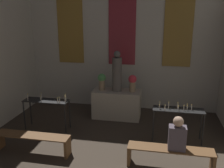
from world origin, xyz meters
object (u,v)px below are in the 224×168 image
at_px(statue, 117,73).
at_px(candle_rack_left, 47,104).
at_px(flower_vase_left, 102,81).
at_px(candle_rack_right, 178,114).
at_px(flower_vase_right, 132,82).
at_px(pew_back_left, 32,140).
at_px(person_seated, 177,135).
at_px(pew_back_right, 170,154).
at_px(altar, 117,104).

bearing_deg(statue, candle_rack_left, -145.79).
height_order(flower_vase_left, candle_rack_right, flower_vase_left).
distance_m(flower_vase_right, candle_rack_left, 2.63).
bearing_deg(candle_rack_left, candle_rack_right, -0.01).
xyz_separation_m(flower_vase_left, pew_back_left, (-1.11, -2.49, -0.86)).
height_order(statue, flower_vase_left, statue).
bearing_deg(person_seated, pew_back_left, 180.00).
distance_m(flower_vase_left, candle_rack_left, 1.85).
height_order(flower_vase_left, pew_back_right, flower_vase_left).
height_order(flower_vase_right, pew_back_left, flower_vase_right).
bearing_deg(person_seated, flower_vase_left, 131.40).
xyz_separation_m(statue, candle_rack_left, (-1.80, -1.22, -0.72)).
bearing_deg(flower_vase_right, person_seated, -63.73).
xyz_separation_m(flower_vase_right, pew_back_left, (-2.08, -2.49, -0.86)).
height_order(candle_rack_left, pew_back_left, candle_rack_left).
distance_m(flower_vase_left, flower_vase_right, 0.97).
relative_size(altar, pew_back_right, 0.82).
distance_m(altar, candle_rack_right, 2.20).
bearing_deg(person_seated, statue, 124.52).
bearing_deg(statue, flower_vase_left, -180.00).
bearing_deg(altar, candle_rack_left, -145.79).
xyz_separation_m(flower_vase_right, person_seated, (1.23, -2.49, -0.41)).
relative_size(pew_back_left, person_seated, 2.47).
bearing_deg(candle_rack_right, altar, 145.84).
height_order(altar, pew_back_left, altar).
bearing_deg(statue, candle_rack_right, -34.16).
relative_size(candle_rack_right, pew_back_right, 0.71).
distance_m(altar, person_seated, 3.05).
height_order(pew_back_left, pew_back_right, same).
bearing_deg(person_seated, candle_rack_left, 160.11).
height_order(statue, candle_rack_right, statue).
relative_size(candle_rack_left, candle_rack_right, 1.00).
height_order(flower_vase_right, candle_rack_right, flower_vase_right).
xyz_separation_m(candle_rack_left, candle_rack_right, (3.60, -0.00, -0.00)).
distance_m(pew_back_left, pew_back_right, 3.19).
xyz_separation_m(flower_vase_left, candle_rack_left, (-1.31, -1.22, -0.45)).
distance_m(statue, candle_rack_left, 2.29).
relative_size(altar, statue, 1.19).
xyz_separation_m(candle_rack_right, person_seated, (-0.09, -1.27, 0.04)).
bearing_deg(flower_vase_left, candle_rack_right, -28.14).
xyz_separation_m(candle_rack_right, pew_back_right, (-0.21, -1.27, -0.41)).
bearing_deg(candle_rack_left, flower_vase_right, 28.18).
bearing_deg(pew_back_left, statue, 57.38).
bearing_deg(altar, pew_back_right, -57.38).
height_order(flower_vase_left, flower_vase_right, same).
distance_m(altar, pew_back_left, 2.96).
height_order(altar, pew_back_right, altar).
relative_size(statue, flower_vase_right, 2.38).
relative_size(flower_vase_left, pew_back_right, 0.29).
distance_m(flower_vase_left, pew_back_left, 2.86).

